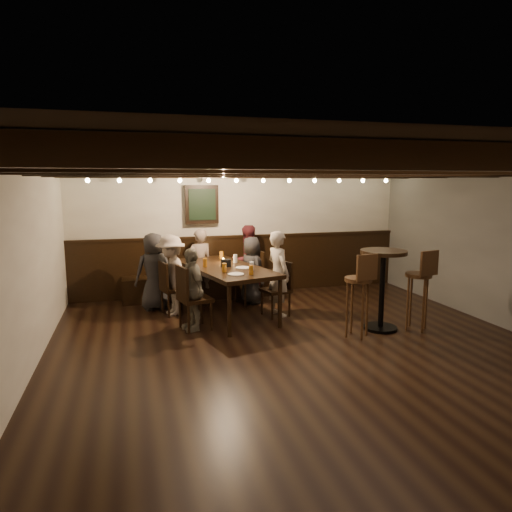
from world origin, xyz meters
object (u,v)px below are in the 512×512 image
object	(u,v)px
chair_left_near	(174,298)
person_left_far	(192,289)
dining_table	(225,270)
chair_right_far	(277,299)
high_top_table	(383,278)
chair_right_near	(250,287)
person_left_near	(171,275)
person_right_near	(251,270)
person_bench_left	(154,271)
bar_stool_right	(418,300)
person_bench_centre	(200,265)
chair_left_far	(194,310)
person_right_far	(278,274)
person_bench_right	(247,261)
bar_stool_left	(358,306)

from	to	relation	value
chair_left_near	person_left_far	distance (m)	0.96
dining_table	chair_right_far	distance (m)	0.97
dining_table	high_top_table	bearing A→B (deg)	-47.31
chair_right_near	person_left_near	bearing A→B (deg)	90.00
person_right_near	person_bench_left	bearing A→B (deg)	74.74
bar_stool_right	chair_right_near	bearing A→B (deg)	120.40
person_left_far	person_right_near	distance (m)	1.75
person_bench_centre	bar_stool_right	distance (m)	3.81
chair_left_far	person_bench_centre	size ratio (longest dim) A/B	0.72
person_right_far	bar_stool_right	xyz separation A→B (m)	(1.74, -1.26, -0.25)
person_right_near	bar_stool_right	size ratio (longest dim) A/B	1.00
chair_left_far	person_bench_centre	xyz separation A→B (m)	(0.33, 1.63, 0.37)
chair_left_near	high_top_table	xyz separation A→B (m)	(2.89, -1.61, 0.51)
person_bench_left	person_right_near	distance (m)	1.71
person_bench_right	person_right_far	distance (m)	1.36
chair_right_far	bar_stool_right	distance (m)	2.18
person_right_near	chair_right_far	bearing A→B (deg)	178.01
chair_left_near	chair_right_near	bearing A→B (deg)	90.00
bar_stool_left	bar_stool_right	size ratio (longest dim) A/B	1.00
chair_left_far	high_top_table	distance (m)	2.81
person_left_near	chair_left_near	bearing A→B (deg)	90.00
person_right_near	person_right_far	bearing A→B (deg)	-180.00
person_left_far	chair_right_far	bearing A→B (deg)	90.00
chair_right_far	person_left_near	distance (m)	1.77
chair_right_far	person_bench_centre	distance (m)	1.71
person_bench_right	person_right_near	size ratio (longest dim) A/B	1.14
person_right_far	chair_left_near	bearing A→B (deg)	58.50
person_bench_centre	person_right_near	size ratio (longest dim) A/B	1.11
chair_right_near	person_bench_left	xyz separation A→B (m)	(-1.68, 0.04, 0.37)
person_right_far	bar_stool_right	world-z (taller)	person_right_far
chair_right_near	person_right_far	world-z (taller)	person_right_far
person_right_near	bar_stool_right	distance (m)	2.90
chair_left_near	person_bench_left	world-z (taller)	person_bench_left
person_left_near	bar_stool_right	size ratio (longest dim) A/B	1.10
chair_right_far	high_top_table	world-z (taller)	high_top_table
person_left_near	bar_stool_right	distance (m)	3.85
dining_table	person_left_far	xyz separation A→B (m)	(-0.62, -0.62, -0.14)
chair_left_far	person_right_near	size ratio (longest dim) A/B	0.80
person_bench_right	person_left_near	size ratio (longest dim) A/B	1.03
person_bench_right	high_top_table	xyz separation A→B (m)	(1.43, -2.45, 0.10)
dining_table	chair_right_near	bearing A→B (deg)	32.01
dining_table	person_right_near	size ratio (longest dim) A/B	1.95
bar_stool_right	person_right_far	bearing A→B (deg)	131.37
dining_table	person_bench_centre	bearing A→B (deg)	90.00
person_left_near	bar_stool_left	size ratio (longest dim) A/B	1.10
person_bench_right	person_left_far	bearing A→B (deg)	39.29
person_bench_centre	person_bench_right	world-z (taller)	person_bench_right
dining_table	person_left_near	world-z (taller)	person_left_near
chair_left_near	person_left_near	size ratio (longest dim) A/B	0.67
dining_table	bar_stool_right	bearing A→B (deg)	-44.58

